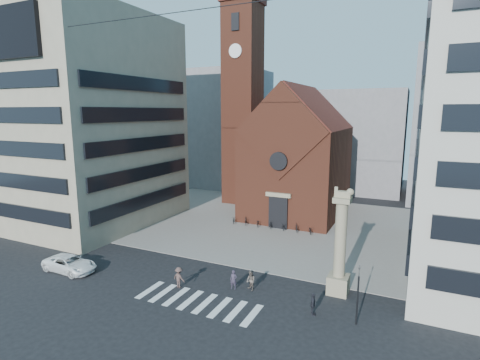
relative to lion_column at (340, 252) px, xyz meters
name	(u,v)px	position (x,y,z in m)	size (l,w,h in m)	color
ground	(211,284)	(-10.01, -3.00, -3.46)	(120.00, 120.00, 0.00)	black
piazza	(283,224)	(-10.01, 16.00, -3.43)	(46.00, 30.00, 0.05)	gray
zebra_crossing	(198,302)	(-9.46, -6.00, -3.45)	(10.20, 3.20, 0.01)	white
church	(299,158)	(-10.01, 22.04, 4.53)	(12.00, 16.65, 18.00)	brown
campanile	(243,102)	(-20.01, 25.00, 12.28)	(5.50, 5.50, 31.20)	brown
building_left	(86,122)	(-34.01, 7.00, 9.54)	(18.00, 20.00, 26.00)	tan
bg_block_left	(222,129)	(-30.01, 37.00, 7.54)	(16.00, 14.00, 22.00)	gray
bg_block_mid	(363,142)	(-4.01, 42.00, 5.54)	(14.00, 12.00, 18.00)	gray
bg_block_right	(469,127)	(11.99, 39.00, 8.54)	(16.00, 14.00, 24.00)	gray
lion_column	(340,252)	(0.00, 0.00, 0.00)	(1.63, 1.60, 8.68)	gray
traffic_light	(358,293)	(1.99, -4.00, -1.17)	(0.13, 0.16, 4.30)	black
white_car	(70,264)	(-22.93, -6.18, -2.74)	(2.37, 5.13, 1.43)	white
pedestrian_0	(234,280)	(-7.90, -2.92, -2.65)	(0.58, 0.38, 1.60)	#372F41
pedestrian_1	(251,281)	(-6.54, -2.51, -2.65)	(0.79, 0.61, 1.62)	#655951
pedestrian_2	(313,304)	(-1.01, -4.11, -2.62)	(0.98, 0.41, 1.68)	#24242B
pedestrian_3	(179,277)	(-12.10, -4.59, -2.58)	(1.13, 0.65, 1.74)	#513A36
scooter_0	(234,220)	(-15.97, 13.55, -2.99)	(0.55, 1.59, 0.83)	black
scooter_1	(246,221)	(-14.29, 13.55, -2.94)	(0.43, 1.54, 0.92)	black
scooter_2	(258,223)	(-12.60, 13.55, -2.99)	(0.55, 1.59, 0.83)	black
scooter_3	(270,224)	(-10.91, 13.55, -2.94)	(0.43, 1.54, 0.92)	black
scooter_4	(283,226)	(-9.23, 13.55, -2.99)	(0.55, 1.59, 0.83)	black
scooter_5	(296,228)	(-7.54, 13.55, -2.94)	(0.43, 1.54, 0.92)	black
scooter_6	(310,230)	(-5.86, 13.55, -2.99)	(0.55, 1.59, 0.83)	black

